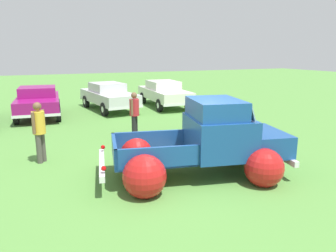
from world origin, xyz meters
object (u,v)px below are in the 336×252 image
Objects in this scene: vintage_pickup_truck at (208,146)px; spectator_0 at (39,128)px; show_car_3 at (164,93)px; spectator_1 at (134,112)px; show_car_1 at (38,101)px; show_car_2 at (108,95)px.

spectator_0 is (-3.83, 2.67, 0.22)m from vintage_pickup_truck.
spectator_0 is (-6.86, -7.39, 0.19)m from show_car_3.
spectator_1 is at bearing 63.73° from spectator_0.
show_car_1 is 3.54m from show_car_2.
vintage_pickup_truck is at bearing 25.30° from show_car_1.
spectator_1 is (3.25, 1.57, -0.05)m from spectator_0.
show_car_1 is at bearing 122.58° from vintage_pickup_truck.
vintage_pickup_truck is 1.04× the size of show_car_2.
vintage_pickup_truck is 4.29m from spectator_1.
show_car_2 is 5.92m from spectator_1.
vintage_pickup_truck is 10.15m from show_car_2.
spectator_1 reaches higher than show_car_1.
show_car_3 is 6.84m from spectator_1.
show_car_2 is (3.49, 0.59, -0.00)m from show_car_1.
show_car_2 is 2.75× the size of spectator_0.
show_car_2 and show_car_3 have the same top height.
spectator_0 is at bearing 156.95° from vintage_pickup_truck.
spectator_1 is (-0.57, 4.24, 0.17)m from vintage_pickup_truck.
vintage_pickup_truck is at bearing 137.67° from spectator_1.
show_car_2 is at bearing -89.46° from show_car_3.
show_car_1 and show_car_3 have the same top height.
show_car_2 is (-0.13, 10.15, 0.02)m from vintage_pickup_truck.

